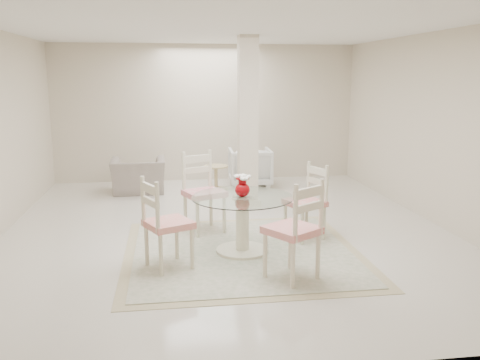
{
  "coord_description": "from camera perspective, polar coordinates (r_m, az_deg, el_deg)",
  "views": [
    {
      "loc": [
        -0.77,
        -6.71,
        2.08
      ],
      "look_at": [
        0.08,
        -0.77,
        0.85
      ],
      "focal_mm": 38.0,
      "sensor_mm": 36.0,
      "label": 1
    }
  ],
  "objects": [
    {
      "name": "area_rug",
      "position": [
        6.16,
        0.27,
        -8.07
      ],
      "size": [
        2.8,
        2.8,
        0.02
      ],
      "color": "tan",
      "rests_on": "ground"
    },
    {
      "name": "side_table",
      "position": [
        9.37,
        -2.71,
        0.11
      ],
      "size": [
        0.45,
        0.45,
        0.47
      ],
      "color": "#CBB97D",
      "rests_on": "ground"
    },
    {
      "name": "column",
      "position": [
        8.14,
        0.88,
        6.45
      ],
      "size": [
        0.3,
        0.3,
        2.7
      ],
      "primitive_type": "cube",
      "color": "beige",
      "rests_on": "ground"
    },
    {
      "name": "ground",
      "position": [
        7.07,
        -1.53,
        -5.53
      ],
      "size": [
        7.0,
        7.0,
        0.0
      ],
      "primitive_type": "plane",
      "color": "beige",
      "rests_on": "ground"
    },
    {
      "name": "dining_chair_north",
      "position": [
        6.85,
        -4.32,
        -0.67
      ],
      "size": [
        0.62,
        0.62,
        1.2
      ],
      "rotation": [
        0.0,
        0.0,
        0.38
      ],
      "color": "beige",
      "rests_on": "ground"
    },
    {
      "name": "armchair_white",
      "position": [
        9.73,
        1.14,
        1.45
      ],
      "size": [
        0.81,
        0.84,
        0.73
      ],
      "primitive_type": "imported",
      "rotation": [
        0.0,
        0.0,
        3.1
      ],
      "color": "white",
      "rests_on": "ground"
    },
    {
      "name": "dining_table",
      "position": [
        6.05,
        0.27,
        -5.01
      ],
      "size": [
        1.2,
        1.2,
        0.69
      ],
      "rotation": [
        0.0,
        0.0,
        0.42
      ],
      "color": "#F2E9C7",
      "rests_on": "ground"
    },
    {
      "name": "room_shell",
      "position": [
        6.76,
        -1.61,
        9.68
      ],
      "size": [
        6.02,
        7.02,
        2.71
      ],
      "color": "beige",
      "rests_on": "ground"
    },
    {
      "name": "recliner_taupe",
      "position": [
        9.38,
        -11.33,
        0.48
      ],
      "size": [
        0.97,
        0.85,
        0.62
      ],
      "primitive_type": "imported",
      "rotation": [
        0.0,
        0.0,
        3.17
      ],
      "color": "gray",
      "rests_on": "ground"
    },
    {
      "name": "dining_chair_south",
      "position": [
        5.18,
        6.51,
        -4.84
      ],
      "size": [
        0.66,
        0.66,
        1.18
      ],
      "rotation": [
        0.0,
        0.0,
        3.73
      ],
      "color": "#EFE0C5",
      "rests_on": "ground"
    },
    {
      "name": "dining_chair_west",
      "position": [
        5.52,
        -8.74,
        -4.14
      ],
      "size": [
        0.6,
        0.6,
        1.13
      ],
      "rotation": [
        0.0,
        0.0,
        2.01
      ],
      "color": "beige",
      "rests_on": "ground"
    },
    {
      "name": "red_vase",
      "position": [
        5.93,
        0.28,
        -0.64
      ],
      "size": [
        0.21,
        0.19,
        0.27
      ],
      "color": "#AA050C",
      "rests_on": "dining_table"
    },
    {
      "name": "dining_chair_east",
      "position": [
        6.58,
        7.8,
        -1.79
      ],
      "size": [
        0.57,
        0.57,
        1.08
      ],
      "rotation": [
        0.0,
        0.0,
        -1.16
      ],
      "color": "beige",
      "rests_on": "ground"
    }
  ]
}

